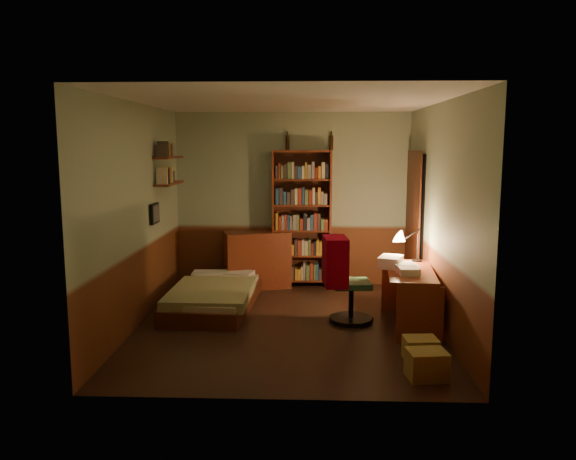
{
  "coord_description": "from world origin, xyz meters",
  "views": [
    {
      "loc": [
        0.25,
        -6.44,
        2.11
      ],
      "look_at": [
        0.0,
        0.25,
        1.1
      ],
      "focal_mm": 35.0,
      "sensor_mm": 36.0,
      "label": 1
    }
  ],
  "objects_px": {
    "bed": "(213,288)",
    "cardboard_box_b": "(421,349)",
    "mini_stereo": "(289,225)",
    "desk": "(410,298)",
    "office_chair": "(351,284)",
    "dresser": "(257,259)",
    "bookshelf": "(301,219)",
    "cardboard_box_a": "(427,365)",
    "desk_lamp": "(418,237)"
  },
  "relations": [
    {
      "from": "bed",
      "to": "cardboard_box_b",
      "type": "height_order",
      "value": "bed"
    },
    {
      "from": "dresser",
      "to": "mini_stereo",
      "type": "relative_size",
      "value": 3.2
    },
    {
      "from": "desk",
      "to": "office_chair",
      "type": "height_order",
      "value": "office_chair"
    },
    {
      "from": "desk_lamp",
      "to": "cardboard_box_b",
      "type": "distance_m",
      "value": 1.81
    },
    {
      "from": "mini_stereo",
      "to": "desk_lamp",
      "type": "relative_size",
      "value": 0.49
    },
    {
      "from": "dresser",
      "to": "desk",
      "type": "height_order",
      "value": "dresser"
    },
    {
      "from": "bed",
      "to": "mini_stereo",
      "type": "height_order",
      "value": "mini_stereo"
    },
    {
      "from": "desk",
      "to": "cardboard_box_b",
      "type": "xyz_separation_m",
      "value": [
        -0.07,
        -1.06,
        -0.22
      ]
    },
    {
      "from": "cardboard_box_b",
      "to": "desk",
      "type": "bearing_deg",
      "value": 86.06
    },
    {
      "from": "cardboard_box_a",
      "to": "mini_stereo",
      "type": "bearing_deg",
      "value": 112.09
    },
    {
      "from": "desk",
      "to": "office_chair",
      "type": "relative_size",
      "value": 1.34
    },
    {
      "from": "mini_stereo",
      "to": "cardboard_box_b",
      "type": "height_order",
      "value": "mini_stereo"
    },
    {
      "from": "bed",
      "to": "cardboard_box_a",
      "type": "xyz_separation_m",
      "value": [
        2.32,
        -2.15,
        -0.13
      ]
    },
    {
      "from": "bed",
      "to": "bookshelf",
      "type": "height_order",
      "value": "bookshelf"
    },
    {
      "from": "dresser",
      "to": "cardboard_box_b",
      "type": "bearing_deg",
      "value": -73.13
    },
    {
      "from": "bed",
      "to": "cardboard_box_b",
      "type": "bearing_deg",
      "value": -31.98
    },
    {
      "from": "dresser",
      "to": "desk",
      "type": "xyz_separation_m",
      "value": [
        1.96,
        -1.77,
        -0.08
      ]
    },
    {
      "from": "bookshelf",
      "to": "desk",
      "type": "height_order",
      "value": "bookshelf"
    },
    {
      "from": "cardboard_box_b",
      "to": "bed",
      "type": "bearing_deg",
      "value": 144.13
    },
    {
      "from": "bed",
      "to": "dresser",
      "type": "relative_size",
      "value": 1.88
    },
    {
      "from": "dresser",
      "to": "bookshelf",
      "type": "xyz_separation_m",
      "value": [
        0.66,
        0.08,
        0.6
      ]
    },
    {
      "from": "bed",
      "to": "cardboard_box_a",
      "type": "height_order",
      "value": "bed"
    },
    {
      "from": "mini_stereo",
      "to": "bookshelf",
      "type": "xyz_separation_m",
      "value": [
        0.18,
        -0.04,
        0.1
      ]
    },
    {
      "from": "bookshelf",
      "to": "cardboard_box_b",
      "type": "height_order",
      "value": "bookshelf"
    },
    {
      "from": "mini_stereo",
      "to": "cardboard_box_a",
      "type": "height_order",
      "value": "mini_stereo"
    },
    {
      "from": "cardboard_box_b",
      "to": "mini_stereo",
      "type": "bearing_deg",
      "value": 115.52
    },
    {
      "from": "bed",
      "to": "desk",
      "type": "bearing_deg",
      "value": -10.83
    },
    {
      "from": "bookshelf",
      "to": "office_chair",
      "type": "distance_m",
      "value": 1.91
    },
    {
      "from": "mini_stereo",
      "to": "dresser",
      "type": "bearing_deg",
      "value": -168.04
    },
    {
      "from": "bookshelf",
      "to": "desk",
      "type": "distance_m",
      "value": 2.37
    },
    {
      "from": "bed",
      "to": "office_chair",
      "type": "relative_size",
      "value": 1.9
    },
    {
      "from": "dresser",
      "to": "desk_lamp",
      "type": "distance_m",
      "value": 2.54
    },
    {
      "from": "mini_stereo",
      "to": "cardboard_box_a",
      "type": "distance_m",
      "value": 3.76
    },
    {
      "from": "bed",
      "to": "cardboard_box_b",
      "type": "xyz_separation_m",
      "value": [
        2.35,
        -1.7,
        -0.15
      ]
    },
    {
      "from": "mini_stereo",
      "to": "office_chair",
      "type": "relative_size",
      "value": 0.32
    },
    {
      "from": "mini_stereo",
      "to": "cardboard_box_b",
      "type": "bearing_deg",
      "value": -67.28
    },
    {
      "from": "bookshelf",
      "to": "office_chair",
      "type": "height_order",
      "value": "bookshelf"
    },
    {
      "from": "office_chair",
      "to": "cardboard_box_a",
      "type": "relative_size",
      "value": 2.7
    },
    {
      "from": "office_chair",
      "to": "cardboard_box_a",
      "type": "distance_m",
      "value": 1.78
    },
    {
      "from": "dresser",
      "to": "bed",
      "type": "bearing_deg",
      "value": -129.23
    },
    {
      "from": "mini_stereo",
      "to": "desk",
      "type": "height_order",
      "value": "mini_stereo"
    },
    {
      "from": "bookshelf",
      "to": "dresser",
      "type": "bearing_deg",
      "value": -176.47
    },
    {
      "from": "bed",
      "to": "mini_stereo",
      "type": "bearing_deg",
      "value": 57.05
    },
    {
      "from": "desk",
      "to": "desk_lamp",
      "type": "relative_size",
      "value": 2.07
    },
    {
      "from": "bookshelf",
      "to": "desk_lamp",
      "type": "relative_size",
      "value": 3.36
    },
    {
      "from": "bookshelf",
      "to": "cardboard_box_a",
      "type": "distance_m",
      "value": 3.68
    },
    {
      "from": "bed",
      "to": "cardboard_box_a",
      "type": "bearing_deg",
      "value": -38.88
    },
    {
      "from": "bed",
      "to": "bookshelf",
      "type": "relative_size",
      "value": 0.88
    },
    {
      "from": "bookshelf",
      "to": "office_chair",
      "type": "bearing_deg",
      "value": -73.73
    },
    {
      "from": "cardboard_box_b",
      "to": "bookshelf",
      "type": "bearing_deg",
      "value": 112.82
    }
  ]
}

